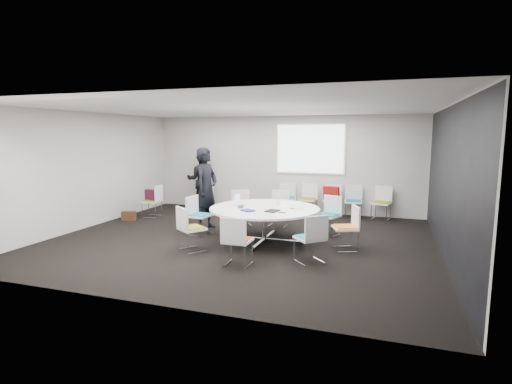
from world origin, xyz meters
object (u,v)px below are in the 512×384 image
(chair_ring_c, at_px, (278,215))
(chair_ring_g, at_px, (237,250))
(conference_table, at_px, (265,216))
(chair_ring_b, at_px, (328,223))
(chair_ring_f, at_px, (192,237))
(person_back, at_px, (201,180))
(person_main, at_px, (206,188))
(chair_ring_d, at_px, (242,215))
(chair_back_a, at_px, (288,204))
(chair_back_c, at_px, (332,206))
(chair_back_d, at_px, (353,208))
(maroon_bag, at_px, (152,195))
(chair_spare_left, at_px, (153,207))
(brown_bag, at_px, (129,216))
(chair_ring_h, at_px, (310,248))
(chair_person_back, at_px, (204,199))
(laptop, at_px, (243,207))
(chair_back_b, at_px, (308,205))
(cup, at_px, (278,203))
(chair_back_e, at_px, (381,209))
(chair_ring_a, at_px, (345,236))
(chair_ring_e, at_px, (200,223))

(chair_ring_c, distance_m, chair_ring_g, 3.15)
(conference_table, distance_m, chair_ring_b, 1.59)
(chair_ring_f, relative_size, person_back, 0.49)
(chair_ring_g, bearing_deg, person_main, 125.52)
(chair_ring_d, distance_m, chair_back_a, 2.00)
(person_back, bearing_deg, chair_back_c, 160.30)
(chair_back_d, distance_m, maroon_bag, 5.55)
(chair_back_d, relative_size, chair_spare_left, 1.00)
(brown_bag, bearing_deg, chair_ring_b, 1.39)
(chair_back_d, bearing_deg, chair_ring_h, 80.11)
(chair_person_back, bearing_deg, chair_back_a, -174.33)
(person_main, bearing_deg, conference_table, -104.07)
(chair_ring_c, bearing_deg, laptop, 80.94)
(chair_person_back, bearing_deg, chair_spare_left, 71.70)
(chair_spare_left, distance_m, person_main, 2.26)
(chair_ring_c, bearing_deg, chair_spare_left, 3.94)
(chair_ring_c, height_order, chair_ring_g, same)
(chair_person_back, bearing_deg, chair_ring_d, 142.02)
(chair_back_b, relative_size, cup, 9.78)
(brown_bag, bearing_deg, chair_ring_g, -31.89)
(maroon_bag, bearing_deg, chair_ring_f, -45.02)
(chair_ring_c, relative_size, chair_back_e, 1.00)
(chair_ring_h, height_order, chair_back_e, same)
(chair_back_d, height_order, chair_person_back, same)
(person_main, xyz_separation_m, laptop, (1.23, -0.79, -0.24))
(chair_ring_a, distance_m, brown_bag, 5.83)
(chair_back_e, xyz_separation_m, person_back, (-5.24, -0.17, 0.63))
(maroon_bag, height_order, brown_bag, maroon_bag)
(chair_ring_c, bearing_deg, maroon_bag, 3.97)
(conference_table, distance_m, chair_ring_e, 1.59)
(chair_back_a, bearing_deg, chair_back_e, 164.76)
(chair_back_d, bearing_deg, chair_ring_a, 87.53)
(chair_person_back, bearing_deg, cup, 144.43)
(chair_ring_g, height_order, person_main, person_main)
(chair_ring_b, height_order, chair_spare_left, same)
(chair_ring_a, xyz_separation_m, chair_back_a, (-1.98, 3.23, 0.00))
(chair_ring_d, distance_m, cup, 1.53)
(chair_ring_e, relative_size, person_back, 0.49)
(chair_ring_d, bearing_deg, chair_ring_b, 139.60)
(person_main, bearing_deg, chair_ring_e, -161.04)
(chair_back_c, bearing_deg, chair_ring_e, 51.03)
(chair_back_c, relative_size, chair_back_e, 1.00)
(chair_ring_b, distance_m, chair_spare_left, 4.91)
(conference_table, distance_m, chair_ring_c, 1.50)
(chair_ring_c, bearing_deg, chair_ring_h, 120.43)
(chair_ring_a, relative_size, chair_ring_e, 1.00)
(chair_ring_f, bearing_deg, chair_ring_c, 103.51)
(conference_table, distance_m, person_back, 4.19)
(chair_ring_d, xyz_separation_m, chair_ring_h, (2.17, -2.36, 0.00))
(chair_ring_g, relative_size, maroon_bag, 2.20)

